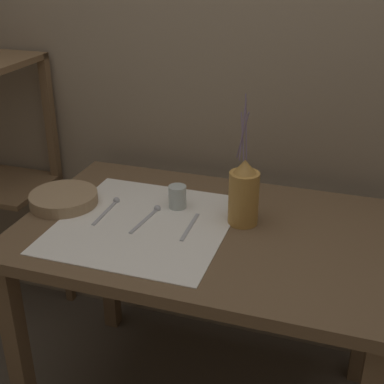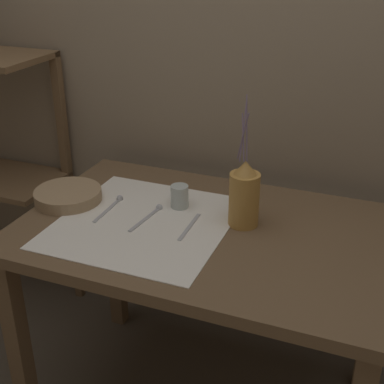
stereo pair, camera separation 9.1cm
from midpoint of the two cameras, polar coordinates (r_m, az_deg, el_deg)
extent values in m
cube|color=gray|center=(2.06, 7.95, 12.66)|extent=(7.00, 0.06, 2.40)
cube|color=brown|center=(1.76, 3.01, -4.40)|extent=(1.22, 0.79, 0.04)
cube|color=brown|center=(1.98, -16.65, -15.89)|extent=(0.06, 0.06, 0.76)
cube|color=brown|center=(2.42, -7.12, -6.41)|extent=(0.06, 0.06, 0.76)
cube|color=brown|center=(2.19, 19.84, -11.72)|extent=(0.06, 0.06, 0.76)
cube|color=brown|center=(2.52, -12.01, 0.64)|extent=(0.04, 0.04, 1.23)
cube|color=white|center=(1.78, -3.68, -3.23)|extent=(0.55, 0.58, 0.00)
cylinder|color=#B7843D|center=(1.74, 7.06, -0.83)|extent=(0.10, 0.10, 0.18)
cone|color=#B7843D|center=(1.69, 7.27, 2.58)|extent=(0.07, 0.07, 0.04)
cylinder|color=slate|center=(1.65, 7.44, 6.73)|extent=(0.02, 0.03, 0.20)
cylinder|color=slate|center=(1.64, 7.05, 5.87)|extent=(0.04, 0.03, 0.16)
cylinder|color=slate|center=(1.65, 7.06, 6.44)|extent=(0.01, 0.03, 0.19)
cylinder|color=slate|center=(1.66, 7.06, 5.78)|extent=(0.03, 0.04, 0.14)
cylinder|color=#9E7F5B|center=(1.95, -11.80, -0.39)|extent=(0.24, 0.24, 0.04)
cylinder|color=#B7C1BC|center=(1.85, 0.07, -0.49)|extent=(0.06, 0.06, 0.08)
cube|color=#A8A8AD|center=(1.86, -7.63, -1.95)|extent=(0.01, 0.18, 0.00)
sphere|color=#A8A8AD|center=(1.93, -6.38, -0.70)|extent=(0.02, 0.02, 0.02)
cube|color=#A8A8AD|center=(1.79, -3.60, -2.95)|extent=(0.03, 0.18, 0.00)
sphere|color=#A8A8AD|center=(1.85, -2.13, -1.68)|extent=(0.02, 0.02, 0.02)
cube|color=#A8A8AD|center=(1.74, 1.22, -3.74)|extent=(0.02, 0.18, 0.00)
camera|label=1|loc=(0.05, -88.48, 0.73)|focal=50.00mm
camera|label=2|loc=(0.05, 91.52, -0.73)|focal=50.00mm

